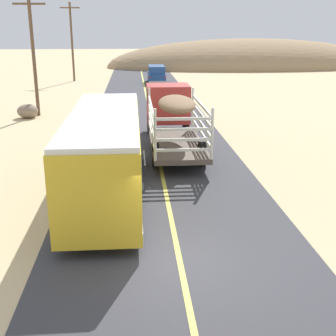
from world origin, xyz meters
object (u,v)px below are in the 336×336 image
(boulder_near_shoulder, at_px, (28,111))
(bus, at_px, (106,153))
(car_far, at_px, (156,73))
(livestock_truck, at_px, (171,110))
(power_pole_mid, at_px, (33,53))
(power_pole_far, at_px, (72,40))

(boulder_near_shoulder, bearing_deg, bus, -67.94)
(bus, bearing_deg, boulder_near_shoulder, 112.06)
(car_far, bearing_deg, boulder_near_shoulder, -117.45)
(livestock_truck, distance_m, car_far, 27.20)
(livestock_truck, xyz_separation_m, bus, (-3.13, -8.24, -0.04))
(livestock_truck, xyz_separation_m, car_far, (0.60, 27.19, -0.70))
(car_far, distance_m, power_pole_mid, 21.25)
(boulder_near_shoulder, bearing_deg, power_pole_far, 88.53)
(car_far, distance_m, boulder_near_shoulder, 22.05)
(bus, relative_size, power_pole_far, 1.14)
(power_pole_far, bearing_deg, power_pole_mid, -90.00)
(boulder_near_shoulder, bearing_deg, power_pole_mid, 57.62)
(car_far, relative_size, boulder_near_shoulder, 3.18)
(bus, height_order, boulder_near_shoulder, bus)
(bus, bearing_deg, livestock_truck, 69.20)
(bus, height_order, power_pole_mid, power_pole_mid)
(livestock_truck, relative_size, boulder_near_shoulder, 6.68)
(power_pole_mid, bearing_deg, car_far, 62.80)
(car_far, bearing_deg, bus, -96.01)
(bus, bearing_deg, power_pole_far, 98.77)
(livestock_truck, xyz_separation_m, power_pole_far, (-8.99, 29.74, 2.90))
(livestock_truck, bearing_deg, power_pole_far, 106.82)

